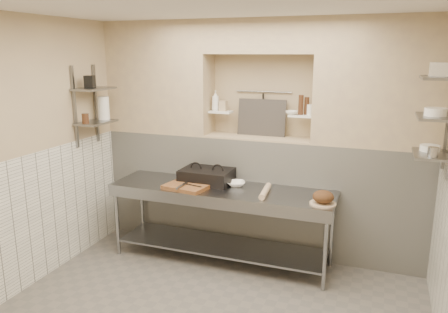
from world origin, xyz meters
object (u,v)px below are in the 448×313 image
at_px(panini_press, 207,176).
at_px(mixing_bowl, 236,184).
at_px(jug_left, 104,108).
at_px(cutting_board, 186,187).
at_px(bread_loaf, 323,197).
at_px(rolling_pin, 265,191).
at_px(bottle_soap, 215,101).
at_px(bowl_alcove, 292,113).
at_px(prep_table, 221,209).

distance_m(panini_press, mixing_bowl, 0.38).
distance_m(panini_press, jug_left, 1.53).
distance_m(cutting_board, bread_loaf, 1.55).
relative_size(rolling_pin, bottle_soap, 1.81).
bearing_deg(bowl_alcove, cutting_board, -146.55).
xyz_separation_m(bread_loaf, jug_left, (-2.73, 0.18, 0.77)).
distance_m(cutting_board, mixing_bowl, 0.58).
relative_size(rolling_pin, jug_left, 1.59).
xyz_separation_m(rolling_pin, bread_loaf, (0.64, -0.11, 0.05)).
bearing_deg(mixing_bowl, bowl_alcove, 36.08).
bearing_deg(prep_table, bottle_soap, 116.38).
relative_size(bread_loaf, bottle_soap, 0.88).
bearing_deg(jug_left, prep_table, -1.16).
distance_m(mixing_bowl, rolling_pin, 0.44).
distance_m(panini_press, cutting_board, 0.34).
relative_size(cutting_board, bowl_alcove, 3.37).
distance_m(bread_loaf, jug_left, 2.84).
height_order(mixing_bowl, bread_loaf, bread_loaf).
xyz_separation_m(mixing_bowl, bottle_soap, (-0.42, 0.43, 0.91)).
relative_size(mixing_bowl, bread_loaf, 0.98).
distance_m(prep_table, bottle_soap, 1.35).
bearing_deg(cutting_board, jug_left, 171.32).
relative_size(bottle_soap, jug_left, 0.88).
distance_m(prep_table, bowl_alcove, 1.40).
height_order(mixing_bowl, bottle_soap, bottle_soap).
height_order(rolling_pin, bread_loaf, bread_loaf).
bearing_deg(rolling_pin, cutting_board, -172.95).
bearing_deg(panini_press, prep_table, -33.39).
distance_m(prep_table, mixing_bowl, 0.35).
relative_size(bread_loaf, bowl_alcove, 1.53).
bearing_deg(bread_loaf, prep_table, 172.83).
bearing_deg(jug_left, rolling_pin, -1.89).
distance_m(bottle_soap, jug_left, 1.38).
bearing_deg(panini_press, bowl_alcove, 23.27).
distance_m(bread_loaf, bottle_soap, 1.84).
xyz_separation_m(cutting_board, mixing_bowl, (0.50, 0.29, 0.00)).
distance_m(panini_press, bowl_alcove, 1.25).
relative_size(panini_press, mixing_bowl, 2.84).
xyz_separation_m(mixing_bowl, rolling_pin, (0.40, -0.18, 0.01)).
bearing_deg(mixing_bowl, bread_loaf, -15.72).
relative_size(cutting_board, mixing_bowl, 2.26).
distance_m(prep_table, jug_left, 1.91).
xyz_separation_m(prep_table, panini_press, (-0.24, 0.16, 0.34)).
xyz_separation_m(cutting_board, bottle_soap, (0.08, 0.72, 0.91)).
relative_size(panini_press, cutting_board, 1.26).
bearing_deg(jug_left, bottle_soap, 23.12).
bearing_deg(panini_press, cutting_board, -112.19).
xyz_separation_m(mixing_bowl, bowl_alcove, (0.55, 0.40, 0.81)).
relative_size(prep_table, bottle_soap, 10.53).
bearing_deg(bottle_soap, prep_table, -63.62).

